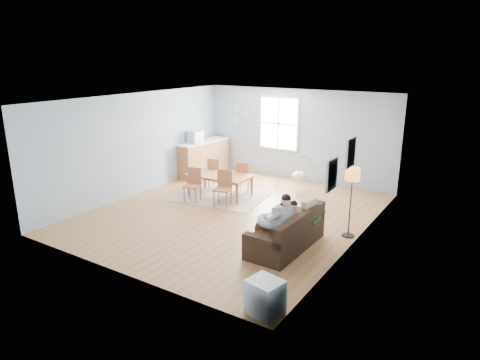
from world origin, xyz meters
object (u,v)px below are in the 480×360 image
Objects in this scene: father at (276,220)px; chair_ne at (244,175)px; toddler at (290,214)px; counter at (203,157)px; dining_table at (219,186)px; chair_se at (224,186)px; sofa at (288,235)px; storage_cube at (265,297)px; floor_lamp at (352,180)px; chair_nw at (215,171)px; chair_sw at (193,183)px; baby_swing at (299,175)px; monitor at (195,137)px.

father is 3.78m from chair_ne.
counter is at bearing 144.72° from toddler.
counter is at bearing 135.30° from dining_table.
father is 1.32× the size of chair_se.
father is 5.89m from counter.
sofa is 3.47× the size of storage_cube.
toddler is 1.32× the size of storage_cube.
floor_lamp is 5.99m from counter.
sofa is 2.18× the size of chair_nw.
chair_se is (-2.48, 1.37, 0.24)m from sofa.
chair_sw is 1.20m from chair_nw.
father is at bearing -48.42° from chair_ne.
floor_lamp reaches higher than baby_swing.
chair_sw is 2.98m from baby_swing.
dining_table is at bearing 147.53° from sofa.
dining_table is (-3.68, 4.06, 0.03)m from storage_cube.
sofa is 1.50× the size of baby_swing.
chair_nw reaches higher than storage_cube.
father is 1.38× the size of chair_sw.
chair_ne is (0.86, 0.13, -0.01)m from chair_nw.
father is 1.83m from floor_lamp.
father is 3.99m from baby_swing.
chair_se is at bearing -116.48° from baby_swing.
monitor is at bearing 143.77° from father.
sofa is 2.84m from chair_se.
dining_table is 0.86× the size of counter.
sofa is 4.20× the size of monitor.
father reaches higher than baby_swing.
floor_lamp reaches higher than chair_se.
counter is (-2.22, 2.08, 0.03)m from chair_se.
chair_ne is (-3.33, 4.72, 0.22)m from storage_cube.
storage_cube is (0.83, -1.90, -0.38)m from father.
counter is 4.29× the size of monitor.
chair_ne is (-0.16, 1.19, -0.03)m from chair_se.
floor_lamp is 1.16× the size of baby_swing.
chair_ne is at bearing 158.36° from floor_lamp.
chair_nw reaches higher than sofa.
baby_swing reaches higher than storage_cube.
baby_swing is (-2.11, 5.68, 0.17)m from storage_cube.
baby_swing is (1.22, 0.95, -0.05)m from chair_ne.
chair_ne is at bearing 125.20° from storage_cube.
monitor is at bearing -172.80° from baby_swing.
chair_nw is (-0.17, 1.19, 0.00)m from chair_sw.
chair_se is 1.47m from chair_nw.
toddler is 0.84× the size of chair_sw.
toddler reaches higher than chair_ne.
chair_se is 3.04m from counter.
chair_nw reaches higher than chair_sw.
chair_se is at bearing 153.70° from toddler.
chair_nw is (-0.52, 0.53, 0.19)m from dining_table.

